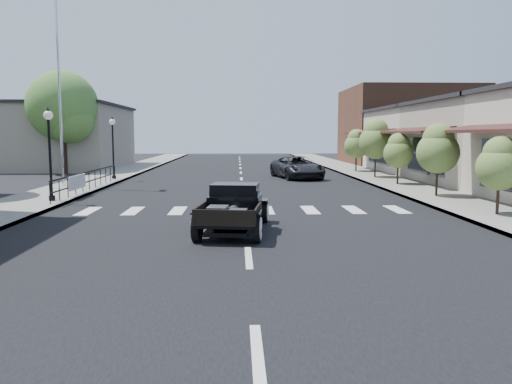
{
  "coord_description": "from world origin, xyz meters",
  "views": [
    {
      "loc": [
        -0.24,
        -13.88,
        2.75
      ],
      "look_at": [
        0.33,
        1.31,
        1.0
      ],
      "focal_mm": 35.0,
      "sensor_mm": 36.0,
      "label": 1
    }
  ],
  "objects": [
    {
      "name": "small_tree_e",
      "position": [
        8.3,
        21.71,
        1.59
      ],
      "size": [
        1.73,
        1.73,
        2.89
      ],
      "primitive_type": null,
      "color": "#5B7435",
      "rests_on": "sidewalk_right"
    },
    {
      "name": "second_car",
      "position": [
        3.51,
        17.3,
        0.7
      ],
      "size": [
        3.33,
        5.39,
        1.39
      ],
      "primitive_type": "imported",
      "rotation": [
        0.0,
        0.0,
        0.22
      ],
      "color": "black",
      "rests_on": "ground"
    },
    {
      "name": "sidewalk_right",
      "position": [
        8.5,
        15.0,
        0.07
      ],
      "size": [
        3.0,
        80.0,
        0.15
      ],
      "primitive_type": "cube",
      "color": "gray",
      "rests_on": "ground"
    },
    {
      "name": "small_tree_c",
      "position": [
        8.3,
        12.31,
        1.45
      ],
      "size": [
        1.56,
        1.56,
        2.6
      ],
      "primitive_type": null,
      "color": "#5B7435",
      "rests_on": "sidewalk_right"
    },
    {
      "name": "ground",
      "position": [
        0.0,
        0.0,
        0.0
      ],
      "size": [
        120.0,
        120.0,
        0.0
      ],
      "primitive_type": "plane",
      "color": "black",
      "rests_on": "ground"
    },
    {
      "name": "small_tree_b",
      "position": [
        8.3,
        7.09,
        1.64
      ],
      "size": [
        1.79,
        1.79,
        2.98
      ],
      "primitive_type": null,
      "color": "#5B7435",
      "rests_on": "sidewalk_right"
    },
    {
      "name": "lamp_post_c",
      "position": [
        -7.6,
        16.0,
        1.98
      ],
      "size": [
        0.36,
        0.36,
        3.65
      ],
      "primitive_type": null,
      "color": "black",
      "rests_on": "sidewalk_left"
    },
    {
      "name": "storefront_far",
      "position": [
        15.0,
        22.0,
        2.25
      ],
      "size": [
        10.0,
        9.0,
        4.5
      ],
      "primitive_type": "cube",
      "color": "beige",
      "rests_on": "ground"
    },
    {
      "name": "low_building_left",
      "position": [
        -15.0,
        28.0,
        2.5
      ],
      "size": [
        10.0,
        12.0,
        5.0
      ],
      "primitive_type": "cube",
      "color": "gray",
      "rests_on": "ground"
    },
    {
      "name": "banner",
      "position": [
        -7.22,
        8.0,
        0.45
      ],
      "size": [
        0.04,
        2.2,
        0.6
      ],
      "primitive_type": null,
      "color": "silver",
      "rests_on": "sidewalk_left"
    },
    {
      "name": "big_tree_far",
      "position": [
        -12.5,
        22.0,
        3.61
      ],
      "size": [
        4.91,
        4.91,
        7.21
      ],
      "primitive_type": null,
      "color": "#467030",
      "rests_on": "ground"
    },
    {
      "name": "railing",
      "position": [
        -7.3,
        10.0,
        0.65
      ],
      "size": [
        0.08,
        10.0,
        1.0
      ],
      "primitive_type": null,
      "color": "black",
      "rests_on": "sidewalk_left"
    },
    {
      "name": "road",
      "position": [
        0.0,
        15.0,
        0.01
      ],
      "size": [
        14.0,
        80.0,
        0.02
      ],
      "primitive_type": "cube",
      "color": "black",
      "rests_on": "ground"
    },
    {
      "name": "lamp_post_b",
      "position": [
        -7.6,
        6.0,
        1.98
      ],
      "size": [
        0.36,
        0.36,
        3.65
      ],
      "primitive_type": null,
      "color": "black",
      "rests_on": "sidewalk_left"
    },
    {
      "name": "sidewalk_left",
      "position": [
        -8.5,
        15.0,
        0.07
      ],
      "size": [
        3.0,
        80.0,
        0.15
      ],
      "primitive_type": "cube",
      "color": "gray",
      "rests_on": "ground"
    },
    {
      "name": "far_building_right",
      "position": [
        15.5,
        32.0,
        3.5
      ],
      "size": [
        11.0,
        10.0,
        7.0
      ],
      "primitive_type": "cube",
      "color": "brown",
      "rests_on": "ground"
    },
    {
      "name": "road_markings",
      "position": [
        0.0,
        10.0,
        0.0
      ],
      "size": [
        12.0,
        60.0,
        0.06
      ],
      "primitive_type": null,
      "color": "silver",
      "rests_on": "ground"
    },
    {
      "name": "small_tree_a",
      "position": [
        8.3,
        2.03,
        1.38
      ],
      "size": [
        1.47,
        1.47,
        2.46
      ],
      "primitive_type": null,
      "color": "#5B7435",
      "rests_on": "sidewalk_right"
    },
    {
      "name": "hotrod_pickup",
      "position": [
        -0.33,
        0.04,
        0.7
      ],
      "size": [
        2.4,
        4.25,
        1.4
      ],
      "primitive_type": null,
      "rotation": [
        0.0,
        0.0,
        -0.13
      ],
      "color": "black",
      "rests_on": "ground"
    },
    {
      "name": "flagpole",
      "position": [
        -9.2,
        12.0,
        5.65
      ],
      "size": [
        0.12,
        0.12,
        11.0
      ],
      "primitive_type": "cylinder",
      "color": "silver",
      "rests_on": "sidewalk_left"
    },
    {
      "name": "small_tree_d",
      "position": [
        8.3,
        16.71,
        1.87
      ],
      "size": [
        2.07,
        2.07,
        3.45
      ],
      "primitive_type": null,
      "color": "#5B7435",
      "rests_on": "sidewalk_right"
    }
  ]
}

